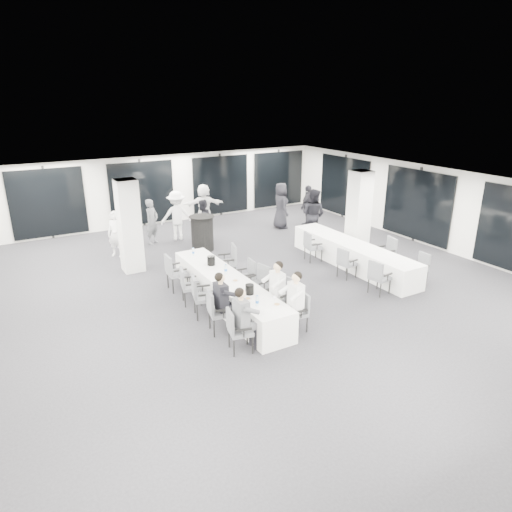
{
  "coord_description": "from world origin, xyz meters",
  "views": [
    {
      "loc": [
        -6.06,
        -10.01,
        5.12
      ],
      "look_at": [
        -0.41,
        -0.2,
        1.08
      ],
      "focal_mm": 32.0,
      "sensor_mm": 36.0,
      "label": 1
    }
  ],
  "objects_px": {
    "banquet_table_side": "(352,255)",
    "standing_guest_h": "(313,211)",
    "ice_bucket_far": "(211,261)",
    "chair_main_left_fourth": "(188,284)",
    "chair_main_right_fourth": "(247,274)",
    "ice_bucket_near": "(250,289)",
    "chair_side_left_near": "(378,275)",
    "chair_side_right_far": "(351,239)",
    "standing_guest_c": "(177,212)",
    "standing_guest_e": "(281,203)",
    "banquet_table_main": "(228,291)",
    "chair_main_left_second": "(217,309)",
    "standing_guest_d": "(308,203)",
    "chair_main_left_far": "(174,270)",
    "chair_side_left_far": "(311,245)",
    "cocktail_table": "(202,233)",
    "chair_main_right_far": "(229,260)",
    "standing_guest_b": "(203,218)",
    "chair_main_right_second": "(280,294)",
    "chair_main_right_mid": "(260,281)",
    "chair_main_right_near": "(299,309)",
    "standing_guest_g": "(115,231)",
    "chair_main_left_near": "(237,328)",
    "standing_guest_f": "(204,203)",
    "chair_side_right_mid": "(387,251)",
    "chair_side_left_mid": "(346,261)",
    "chair_side_right_near": "(421,266)",
    "standing_guest_a": "(152,219)",
    "chair_main_left_mid": "(201,294)"
  },
  "relations": [
    {
      "from": "banquet_table_side",
      "to": "standing_guest_h",
      "type": "xyz_separation_m",
      "value": [
        0.62,
        2.91,
        0.7
      ]
    },
    {
      "from": "standing_guest_h",
      "to": "ice_bucket_far",
      "type": "bearing_deg",
      "value": 91.01
    },
    {
      "from": "chair_main_left_fourth",
      "to": "chair_main_right_fourth",
      "type": "xyz_separation_m",
      "value": [
        1.66,
        -0.13,
        -0.03
      ]
    },
    {
      "from": "ice_bucket_near",
      "to": "ice_bucket_far",
      "type": "bearing_deg",
      "value": 89.31
    },
    {
      "from": "chair_side_left_near",
      "to": "chair_side_right_far",
      "type": "relative_size",
      "value": 1.1
    },
    {
      "from": "standing_guest_c",
      "to": "standing_guest_e",
      "type": "relative_size",
      "value": 1.0
    },
    {
      "from": "banquet_table_main",
      "to": "chair_main_left_second",
      "type": "xyz_separation_m",
      "value": [
        -0.84,
        -1.14,
        0.2
      ]
    },
    {
      "from": "banquet_table_side",
      "to": "standing_guest_d",
      "type": "relative_size",
      "value": 2.64
    },
    {
      "from": "chair_main_left_far",
      "to": "chair_side_left_far",
      "type": "height_order",
      "value": "chair_main_left_far"
    },
    {
      "from": "cocktail_table",
      "to": "banquet_table_side",
      "type": "bearing_deg",
      "value": -47.98
    },
    {
      "from": "chair_main_right_far",
      "to": "standing_guest_b",
      "type": "height_order",
      "value": "standing_guest_b"
    },
    {
      "from": "cocktail_table",
      "to": "standing_guest_d",
      "type": "bearing_deg",
      "value": 8.11
    },
    {
      "from": "chair_main_right_second",
      "to": "standing_guest_e",
      "type": "relative_size",
      "value": 0.49
    },
    {
      "from": "standing_guest_e",
      "to": "ice_bucket_far",
      "type": "xyz_separation_m",
      "value": [
        -5.02,
        -4.31,
        -0.16
      ]
    },
    {
      "from": "chair_main_left_fourth",
      "to": "chair_main_right_second",
      "type": "bearing_deg",
      "value": 57.15
    },
    {
      "from": "chair_main_right_mid",
      "to": "standing_guest_e",
      "type": "height_order",
      "value": "standing_guest_e"
    },
    {
      "from": "chair_main_right_near",
      "to": "chair_main_right_second",
      "type": "bearing_deg",
      "value": 5.13
    },
    {
      "from": "standing_guest_g",
      "to": "chair_main_left_far",
      "type": "bearing_deg",
      "value": -36.5
    },
    {
      "from": "chair_main_left_near",
      "to": "chair_main_right_far",
      "type": "height_order",
      "value": "chair_main_right_far"
    },
    {
      "from": "standing_guest_f",
      "to": "standing_guest_b",
      "type": "bearing_deg",
      "value": 78.5
    },
    {
      "from": "banquet_table_main",
      "to": "standing_guest_g",
      "type": "relative_size",
      "value": 2.89
    },
    {
      "from": "chair_side_left_far",
      "to": "standing_guest_e",
      "type": "xyz_separation_m",
      "value": [
        1.26,
        3.76,
        0.48
      ]
    },
    {
      "from": "standing_guest_d",
      "to": "standing_guest_b",
      "type": "bearing_deg",
      "value": -25.92
    },
    {
      "from": "chair_side_right_far",
      "to": "chair_main_left_second",
      "type": "bearing_deg",
      "value": 115.18
    },
    {
      "from": "cocktail_table",
      "to": "standing_guest_f",
      "type": "distance_m",
      "value": 2.96
    },
    {
      "from": "chair_main_right_mid",
      "to": "standing_guest_f",
      "type": "bearing_deg",
      "value": -24.97
    },
    {
      "from": "chair_main_left_far",
      "to": "standing_guest_h",
      "type": "xyz_separation_m",
      "value": [
        6.1,
        1.9,
        0.49
      ]
    },
    {
      "from": "ice_bucket_far",
      "to": "chair_side_right_mid",
      "type": "bearing_deg",
      "value": -11.65
    },
    {
      "from": "chair_main_left_near",
      "to": "chair_main_right_mid",
      "type": "xyz_separation_m",
      "value": [
        1.66,
        1.89,
        0.01
      ]
    },
    {
      "from": "chair_side_left_near",
      "to": "chair_side_left_far",
      "type": "bearing_deg",
      "value": 171.49
    },
    {
      "from": "chair_side_left_mid",
      "to": "ice_bucket_far",
      "type": "relative_size",
      "value": 3.58
    },
    {
      "from": "chair_main_right_mid",
      "to": "standing_guest_b",
      "type": "xyz_separation_m",
      "value": [
        0.84,
        5.57,
        0.31
      ]
    },
    {
      "from": "chair_main_right_near",
      "to": "chair_main_right_far",
      "type": "height_order",
      "value": "chair_main_right_far"
    },
    {
      "from": "chair_main_right_near",
      "to": "chair_main_right_far",
      "type": "bearing_deg",
      "value": 5.55
    },
    {
      "from": "chair_side_right_mid",
      "to": "standing_guest_g",
      "type": "xyz_separation_m",
      "value": [
        -6.97,
        5.28,
        0.31
      ]
    },
    {
      "from": "chair_main_left_second",
      "to": "chair_main_right_near",
      "type": "distance_m",
      "value": 1.86
    },
    {
      "from": "chair_side_left_mid",
      "to": "standing_guest_h",
      "type": "xyz_separation_m",
      "value": [
        1.45,
        3.55,
        0.56
      ]
    },
    {
      "from": "standing_guest_f",
      "to": "ice_bucket_near",
      "type": "bearing_deg",
      "value": 87.15
    },
    {
      "from": "chair_main_left_second",
      "to": "chair_main_right_near",
      "type": "relative_size",
      "value": 1.12
    },
    {
      "from": "banquet_table_main",
      "to": "chair_side_right_near",
      "type": "relative_size",
      "value": 5.81
    },
    {
      "from": "chair_main_left_far",
      "to": "standing_guest_a",
      "type": "distance_m",
      "value": 4.44
    },
    {
      "from": "chair_side_right_near",
      "to": "ice_bucket_far",
      "type": "height_order",
      "value": "ice_bucket_far"
    },
    {
      "from": "cocktail_table",
      "to": "chair_side_left_mid",
      "type": "bearing_deg",
      "value": -59.73
    },
    {
      "from": "chair_main_left_fourth",
      "to": "chair_main_right_fourth",
      "type": "relative_size",
      "value": 1.06
    },
    {
      "from": "standing_guest_f",
      "to": "standing_guest_g",
      "type": "height_order",
      "value": "standing_guest_f"
    },
    {
      "from": "chair_side_left_near",
      "to": "ice_bucket_far",
      "type": "relative_size",
      "value": 3.77
    },
    {
      "from": "chair_main_left_far",
      "to": "chair_main_right_second",
      "type": "xyz_separation_m",
      "value": [
        1.68,
        -2.75,
        -0.0
      ]
    },
    {
      "from": "standing_guest_a",
      "to": "ice_bucket_far",
      "type": "distance_m",
      "value": 4.89
    },
    {
      "from": "banquet_table_side",
      "to": "chair_main_right_mid",
      "type": "relative_size",
      "value": 5.17
    },
    {
      "from": "chair_main_left_mid",
      "to": "chair_main_right_far",
      "type": "height_order",
      "value": "chair_main_left_mid"
    }
  ]
}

